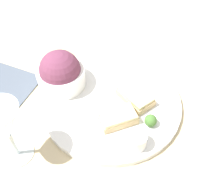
% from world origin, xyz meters
% --- Properties ---
extents(ground_plane, '(4.00, 4.00, 0.00)m').
position_xyz_m(ground_plane, '(0.00, 0.00, 0.00)').
color(ground_plane, '#C6B289').
extents(dinner_plate, '(0.34, 0.34, 0.01)m').
position_xyz_m(dinner_plate, '(0.00, 0.00, 0.01)').
color(dinner_plate, white).
rests_on(dinner_plate, ground_plane).
extents(salad_bowl, '(0.12, 0.12, 0.10)m').
position_xyz_m(salad_bowl, '(-0.14, 0.01, 0.05)').
color(salad_bowl, white).
rests_on(salad_bowl, dinner_plate).
extents(sauce_ramekin, '(0.04, 0.04, 0.04)m').
position_xyz_m(sauce_ramekin, '(0.09, -0.10, 0.03)').
color(sauce_ramekin, white).
rests_on(sauce_ramekin, dinner_plate).
extents(cheese_toast_near, '(0.10, 0.09, 0.03)m').
position_xyz_m(cheese_toast_near, '(0.05, 0.02, 0.03)').
color(cheese_toast_near, '#D1B27F').
rests_on(cheese_toast_near, dinner_plate).
extents(cheese_toast_far, '(0.10, 0.09, 0.03)m').
position_xyz_m(cheese_toast_far, '(0.03, -0.05, 0.03)').
color(cheese_toast_far, '#D1B27F').
rests_on(cheese_toast_far, dinner_plate).
extents(wine_glass, '(0.08, 0.08, 0.15)m').
position_xyz_m(wine_glass, '(-0.15, -0.19, 0.11)').
color(wine_glass, silver).
rests_on(wine_glass, ground_plane).
extents(garnish, '(0.03, 0.03, 0.03)m').
position_xyz_m(garnish, '(0.10, -0.04, 0.03)').
color(garnish, '#477533').
rests_on(garnish, dinner_plate).
extents(napkin, '(0.16, 0.17, 0.01)m').
position_xyz_m(napkin, '(-0.28, -0.04, 0.00)').
color(napkin, '#4C5666').
rests_on(napkin, ground_plane).
extents(fork, '(0.15, 0.12, 0.01)m').
position_xyz_m(fork, '(0.09, 0.28, 0.00)').
color(fork, silver).
rests_on(fork, ground_plane).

